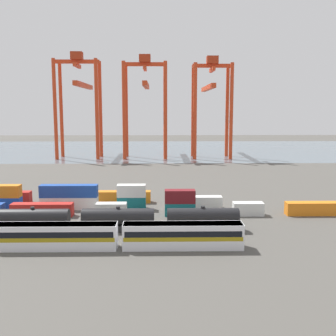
{
  "coord_description": "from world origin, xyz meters",
  "views": [
    {
      "loc": [
        14.2,
        -81.43,
        21.14
      ],
      "look_at": [
        16.26,
        29.05,
        5.09
      ],
      "focal_mm": 43.64,
      "sensor_mm": 36.0,
      "label": 1
    }
  ],
  "objects": [
    {
      "name": "ground_plane",
      "position": [
        0.0,
        40.0,
        0.0
      ],
      "size": [
        420.0,
        420.0,
        0.0
      ],
      "primitive_type": "plane",
      "color": "#4C4944"
    },
    {
      "name": "harbour_water",
      "position": [
        0.0,
        131.45,
        0.0
      ],
      "size": [
        400.0,
        110.0,
        0.01
      ],
      "primitive_type": "cube",
      "color": "slate",
      "rests_on": "ground_plane"
    },
    {
      "name": "passenger_train",
      "position": [
        -1.6,
        -21.36,
        2.14
      ],
      "size": [
        56.67,
        3.14,
        3.9
      ],
      "color": "silver",
      "rests_on": "ground_plane"
    },
    {
      "name": "freight_tank_row",
      "position": [
        6.8,
        -12.23,
        2.04
      ],
      "size": [
        42.1,
        2.88,
        4.34
      ],
      "color": "#232326",
      "rests_on": "ground_plane"
    },
    {
      "name": "shipping_container_3",
      "position": [
        -9.3,
        -2.07,
        1.3
      ],
      "size": [
        12.1,
        2.44,
        2.6
      ],
      "primitive_type": "cube",
      "color": "#AD211C",
      "rests_on": "ground_plane"
    },
    {
      "name": "shipping_container_4",
      "position": [
        4.38,
        -2.07,
        1.3
      ],
      "size": [
        6.04,
        2.44,
        2.6
      ],
      "primitive_type": "cube",
      "color": "silver",
      "rests_on": "ground_plane"
    },
    {
      "name": "shipping_container_5",
      "position": [
        18.06,
        -2.07,
        1.3
      ],
      "size": [
        6.04,
        2.44,
        2.6
      ],
      "primitive_type": "cube",
      "color": "#146066",
      "rests_on": "ground_plane"
    },
    {
      "name": "shipping_container_6",
      "position": [
        18.06,
        -2.07,
        3.9
      ],
      "size": [
        6.04,
        2.44,
        2.6
      ],
      "primitive_type": "cube",
      "color": "maroon",
      "rests_on": "shipping_container_5"
    },
    {
      "name": "shipping_container_7",
      "position": [
        31.74,
        -2.07,
        1.3
      ],
      "size": [
        6.04,
        2.44,
        2.6
      ],
      "primitive_type": "cube",
      "color": "silver",
      "rests_on": "ground_plane"
    },
    {
      "name": "shipping_container_8",
      "position": [
        45.42,
        -2.07,
        1.3
      ],
      "size": [
        12.1,
        2.44,
        2.6
      ],
      "primitive_type": "cube",
      "color": "orange",
      "rests_on": "ground_plane"
    },
    {
      "name": "shipping_container_11",
      "position": [
        -18.51,
        3.82,
        1.3
      ],
      "size": [
        6.04,
        2.44,
        2.6
      ],
      "primitive_type": "cube",
      "color": "#1C4299",
      "rests_on": "ground_plane"
    },
    {
      "name": "shipping_container_12",
      "position": [
        -18.51,
        3.82,
        3.9
      ],
      "size": [
        6.04,
        2.44,
        2.6
      ],
      "primitive_type": "cube",
      "color": "orange",
      "rests_on": "shipping_container_11"
    },
    {
      "name": "shipping_container_13",
      "position": [
        -5.26,
        3.82,
        1.3
      ],
      "size": [
        12.1,
        2.44,
        2.6
      ],
      "primitive_type": "cube",
      "color": "silver",
      "rests_on": "ground_plane"
    },
    {
      "name": "shipping_container_14",
      "position": [
        -5.26,
        3.82,
        3.9
      ],
      "size": [
        12.1,
        2.44,
        2.6
      ],
      "primitive_type": "cube",
      "color": "#1C4299",
      "rests_on": "shipping_container_13"
    },
    {
      "name": "shipping_container_15",
      "position": [
        8.0,
        3.82,
        1.3
      ],
      "size": [
        6.04,
        2.44,
        2.6
      ],
      "primitive_type": "cube",
      "color": "#146066",
      "rests_on": "ground_plane"
    },
    {
      "name": "shipping_container_16",
      "position": [
        8.0,
        3.82,
        3.9
      ],
      "size": [
        6.04,
        2.44,
        2.6
      ],
      "primitive_type": "cube",
      "color": "silver",
      "rests_on": "shipping_container_15"
    },
    {
      "name": "shipping_container_17",
      "position": [
        21.26,
        3.82,
        1.3
      ],
      "size": [
        12.1,
        2.44,
        2.6
      ],
      "primitive_type": "cube",
      "color": "silver",
      "rests_on": "ground_plane"
    },
    {
      "name": "shipping_container_19",
      "position": [
        -21.34,
        9.7,
        1.3
      ],
      "size": [
        12.1,
        2.44,
        2.6
      ],
      "primitive_type": "cube",
      "color": "#AD211C",
      "rests_on": "ground_plane"
    },
    {
      "name": "shipping_container_20",
      "position": [
        -7.74,
        9.7,
        1.3
      ],
      "size": [
        6.04,
        2.44,
        2.6
      ],
      "primitive_type": "cube",
      "color": "#1C4299",
      "rests_on": "ground_plane"
    },
    {
      "name": "shipping_container_21",
      "position": [
        5.86,
        9.7,
        1.3
      ],
      "size": [
        12.1,
        2.44,
        2.6
      ],
      "primitive_type": "cube",
      "color": "orange",
      "rests_on": "ground_plane"
    },
    {
      "name": "gantry_crane_west",
      "position": [
        -20.89,
        98.89,
        27.33
      ],
      "size": [
        18.86,
        39.25,
        44.86
      ],
      "color": "red",
      "rests_on": "ground_plane"
    },
    {
      "name": "gantry_crane_central",
      "position": [
        7.71,
        98.41,
        26.84
      ],
      "size": [
        18.81,
        36.4,
        43.83
      ],
      "color": "red",
      "rests_on": "ground_plane"
    },
    {
      "name": "gantry_crane_east",
      "position": [
        36.32,
        99.41,
        26.49
      ],
      "size": [
        16.8,
        41.87,
        43.26
      ],
      "color": "red",
      "rests_on": "ground_plane"
    }
  ]
}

